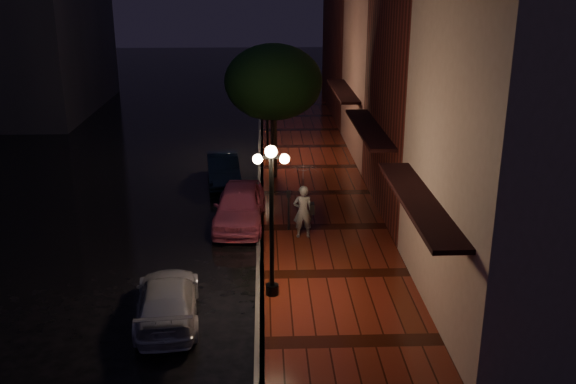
% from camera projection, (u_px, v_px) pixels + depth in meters
% --- Properties ---
extents(ground, '(120.00, 120.00, 0.00)m').
position_uv_depth(ground, '(260.00, 232.00, 22.76)').
color(ground, black).
rests_on(ground, ground).
extents(sidewalk, '(4.50, 60.00, 0.15)m').
position_uv_depth(sidewalk, '(323.00, 229.00, 22.82)').
color(sidewalk, '#4A190D').
rests_on(sidewalk, ground).
extents(curb, '(0.25, 60.00, 0.15)m').
position_uv_depth(curb, '(260.00, 230.00, 22.74)').
color(curb, '#595451').
rests_on(curb, ground).
extents(storefront_near, '(5.00, 8.00, 8.50)m').
position_uv_depth(storefront_near, '(538.00, 161.00, 15.97)').
color(storefront_near, gray).
rests_on(storefront_near, ground).
extents(storefront_mid, '(5.00, 8.00, 11.00)m').
position_uv_depth(storefront_mid, '(452.00, 67.00, 23.13)').
color(storefront_mid, '#511914').
rests_on(storefront_mid, ground).
extents(storefront_far, '(5.00, 8.00, 9.00)m').
position_uv_depth(storefront_far, '(404.00, 65.00, 31.02)').
color(storefront_far, '#8C5951').
rests_on(storefront_far, ground).
extents(storefront_extra, '(5.00, 12.00, 10.00)m').
position_uv_depth(storefront_extra, '(371.00, 35.00, 40.31)').
color(storefront_extra, '#511914').
rests_on(storefront_extra, ground).
extents(streetlamp_near, '(0.96, 0.36, 4.31)m').
position_uv_depth(streetlamp_near, '(272.00, 213.00, 17.21)').
color(streetlamp_near, black).
rests_on(streetlamp_near, sidewalk).
extents(streetlamp_far, '(0.96, 0.36, 4.31)m').
position_uv_depth(streetlamp_far, '(267.00, 109.00, 30.45)').
color(streetlamp_far, black).
rests_on(streetlamp_far, sidewalk).
extents(street_tree, '(4.16, 4.16, 5.80)m').
position_uv_depth(street_tree, '(274.00, 84.00, 27.08)').
color(street_tree, black).
rests_on(street_tree, sidewalk).
extents(pink_car, '(1.96, 4.42, 1.48)m').
position_uv_depth(pink_car, '(240.00, 206.00, 23.14)').
color(pink_car, '#CB5376').
rests_on(pink_car, ground).
extents(navy_car, '(1.75, 3.94, 1.26)m').
position_uv_depth(navy_car, '(223.00, 169.00, 27.88)').
color(navy_car, black).
rests_on(navy_car, ground).
extents(silver_car, '(2.02, 4.13, 1.16)m').
position_uv_depth(silver_car, '(167.00, 300.00, 16.81)').
color(silver_car, '#B4B3BB').
rests_on(silver_car, ground).
extents(woman_with_umbrella, '(1.07, 1.09, 2.57)m').
position_uv_depth(woman_with_umbrella, '(303.00, 190.00, 21.40)').
color(woman_with_umbrella, silver).
rests_on(woman_with_umbrella, sidewalk).
extents(parking_meter, '(0.15, 0.12, 1.44)m').
position_uv_depth(parking_meter, '(289.00, 206.00, 22.26)').
color(parking_meter, black).
rests_on(parking_meter, sidewalk).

